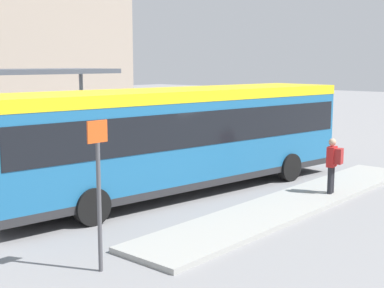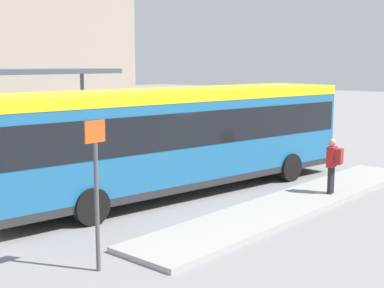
{
  "view_description": "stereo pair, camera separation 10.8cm",
  "coord_description": "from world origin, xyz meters",
  "px_view_note": "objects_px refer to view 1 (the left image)",
  "views": [
    {
      "loc": [
        -11.47,
        -10.56,
        3.8
      ],
      "look_at": [
        0.59,
        0.0,
        1.38
      ],
      "focal_mm": 50.0,
      "sensor_mm": 36.0,
      "label": 1
    },
    {
      "loc": [
        -11.4,
        -10.64,
        3.8
      ],
      "look_at": [
        0.59,
        0.0,
        1.38
      ],
      "focal_mm": 50.0,
      "sensor_mm": 36.0,
      "label": 2
    }
  ],
  "objects_px": {
    "city_bus": "(179,132)",
    "platform_sign": "(99,189)",
    "pedestrian_waiting": "(333,162)",
    "bicycle_green": "(255,140)",
    "bicycle_black": "(241,139)",
    "potted_planter_near_shelter": "(118,150)",
    "bicycle_yellow": "(232,138)"
  },
  "relations": [
    {
      "from": "city_bus",
      "to": "platform_sign",
      "type": "xyz_separation_m",
      "value": [
        -5.51,
        -3.09,
        -0.24
      ]
    },
    {
      "from": "city_bus",
      "to": "pedestrian_waiting",
      "type": "relative_size",
      "value": 7.66
    },
    {
      "from": "bicycle_green",
      "to": "platform_sign",
      "type": "distance_m",
      "value": 15.13
    },
    {
      "from": "city_bus",
      "to": "platform_sign",
      "type": "distance_m",
      "value": 6.32
    },
    {
      "from": "bicycle_black",
      "to": "potted_planter_near_shelter",
      "type": "distance_m",
      "value": 6.9
    },
    {
      "from": "pedestrian_waiting",
      "to": "platform_sign",
      "type": "xyz_separation_m",
      "value": [
        -7.89,
        0.66,
        0.53
      ]
    },
    {
      "from": "bicycle_yellow",
      "to": "bicycle_green",
      "type": "bearing_deg",
      "value": 172.44
    },
    {
      "from": "bicycle_green",
      "to": "bicycle_black",
      "type": "distance_m",
      "value": 0.74
    },
    {
      "from": "bicycle_green",
      "to": "bicycle_black",
      "type": "height_order",
      "value": "bicycle_black"
    },
    {
      "from": "pedestrian_waiting",
      "to": "bicycle_black",
      "type": "distance_m",
      "value": 9.46
    },
    {
      "from": "pedestrian_waiting",
      "to": "bicycle_yellow",
      "type": "relative_size",
      "value": 1.04
    },
    {
      "from": "bicycle_black",
      "to": "potted_planter_near_shelter",
      "type": "bearing_deg",
      "value": -104.19
    },
    {
      "from": "bicycle_yellow",
      "to": "potted_planter_near_shelter",
      "type": "relative_size",
      "value": 1.22
    },
    {
      "from": "city_bus",
      "to": "bicycle_black",
      "type": "xyz_separation_m",
      "value": [
        8.18,
        3.69,
        -1.42
      ]
    },
    {
      "from": "city_bus",
      "to": "bicycle_green",
      "type": "distance_m",
      "value": 8.93
    },
    {
      "from": "city_bus",
      "to": "platform_sign",
      "type": "relative_size",
      "value": 4.33
    },
    {
      "from": "pedestrian_waiting",
      "to": "bicycle_yellow",
      "type": "xyz_separation_m",
      "value": [
        6.12,
        8.17,
        -0.69
      ]
    },
    {
      "from": "city_bus",
      "to": "pedestrian_waiting",
      "type": "distance_m",
      "value": 4.51
    },
    {
      "from": "bicycle_green",
      "to": "potted_planter_near_shelter",
      "type": "bearing_deg",
      "value": 81.42
    },
    {
      "from": "bicycle_black",
      "to": "bicycle_green",
      "type": "bearing_deg",
      "value": 0.58
    },
    {
      "from": "pedestrian_waiting",
      "to": "bicycle_black",
      "type": "xyz_separation_m",
      "value": [
        5.8,
        7.44,
        -0.65
      ]
    },
    {
      "from": "bicycle_yellow",
      "to": "pedestrian_waiting",
      "type": "bearing_deg",
      "value": 143.37
    },
    {
      "from": "city_bus",
      "to": "bicycle_yellow",
      "type": "relative_size",
      "value": 7.93
    },
    {
      "from": "bicycle_green",
      "to": "bicycle_yellow",
      "type": "relative_size",
      "value": 1.11
    },
    {
      "from": "bicycle_black",
      "to": "bicycle_yellow",
      "type": "relative_size",
      "value": 1.14
    },
    {
      "from": "pedestrian_waiting",
      "to": "bicycle_black",
      "type": "relative_size",
      "value": 0.91
    },
    {
      "from": "bicycle_yellow",
      "to": "platform_sign",
      "type": "relative_size",
      "value": 0.55
    },
    {
      "from": "city_bus",
      "to": "pedestrian_waiting",
      "type": "xyz_separation_m",
      "value": [
        2.38,
        -3.76,
        -0.77
      ]
    },
    {
      "from": "bicycle_green",
      "to": "platform_sign",
      "type": "xyz_separation_m",
      "value": [
        -13.81,
        -6.05,
        1.19
      ]
    },
    {
      "from": "city_bus",
      "to": "bicycle_yellow",
      "type": "distance_m",
      "value": 9.69
    },
    {
      "from": "bicycle_yellow",
      "to": "platform_sign",
      "type": "height_order",
      "value": "platform_sign"
    },
    {
      "from": "bicycle_green",
      "to": "potted_planter_near_shelter",
      "type": "relative_size",
      "value": 1.36
    }
  ]
}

